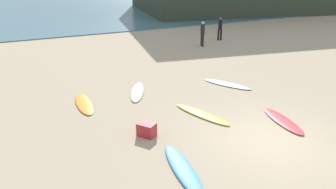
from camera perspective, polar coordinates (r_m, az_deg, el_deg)
ground_plane at (r=10.22m, az=17.97°, el=-8.11°), size 120.00×120.00×0.00m
ocean_water at (r=46.06m, az=-18.80°, el=14.61°), size 120.00×40.00×0.08m
surfboard_0 at (r=11.42m, az=6.15°, el=-3.58°), size 1.20×2.51×0.08m
surfboard_1 at (r=12.67m, az=-15.05°, el=-1.63°), size 0.68×2.31×0.07m
surfboard_2 at (r=8.43m, az=2.78°, el=-13.51°), size 0.85×2.57×0.08m
surfboard_3 at (r=13.48m, az=-5.62°, el=0.53°), size 1.49×2.35×0.09m
surfboard_4 at (r=14.58m, az=10.74°, el=1.87°), size 1.56×2.34×0.08m
surfboard_5 at (r=11.59m, az=20.19°, el=-4.49°), size 0.98×2.23×0.08m
beachgoer_near at (r=23.90m, az=9.48°, el=11.92°), size 0.36×0.36×1.68m
beachgoer_mid at (r=21.75m, az=6.31°, el=11.17°), size 0.32×0.34×1.70m
beach_cooler at (r=9.96m, az=-3.91°, el=-6.38°), size 0.63×0.67×0.43m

